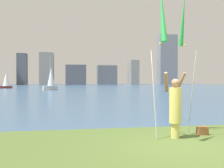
{
  "coord_description": "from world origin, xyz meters",
  "views": [
    {
      "loc": [
        -2.83,
        -5.87,
        1.62
      ],
      "look_at": [
        -0.2,
        9.97,
        1.41
      ],
      "focal_mm": 40.13,
      "sensor_mm": 36.0,
      "label": 1
    }
  ],
  "objects_px": {
    "bag": "(202,131)",
    "sailboat_4": "(6,80)",
    "kite_flag_left": "(162,17)",
    "kite_flag_right": "(183,24)",
    "person": "(175,106)",
    "sailboat_5": "(51,78)"
  },
  "relations": [
    {
      "from": "kite_flag_left",
      "to": "bag",
      "type": "distance_m",
      "value": 3.6
    },
    {
      "from": "kite_flag_left",
      "to": "sailboat_4",
      "type": "relative_size",
      "value": 0.77
    },
    {
      "from": "bag",
      "to": "sailboat_4",
      "type": "height_order",
      "value": "sailboat_4"
    },
    {
      "from": "sailboat_4",
      "to": "kite_flag_left",
      "type": "bearing_deg",
      "value": -72.41
    },
    {
      "from": "person",
      "to": "sailboat_5",
      "type": "bearing_deg",
      "value": 83.28
    },
    {
      "from": "kite_flag_right",
      "to": "sailboat_5",
      "type": "bearing_deg",
      "value": 100.31
    },
    {
      "from": "kite_flag_left",
      "to": "kite_flag_right",
      "type": "height_order",
      "value": "kite_flag_right"
    },
    {
      "from": "kite_flag_right",
      "to": "bag",
      "type": "relative_size",
      "value": 13.52
    },
    {
      "from": "bag",
      "to": "sailboat_5",
      "type": "xyz_separation_m",
      "value": [
        -7.32,
        38.53,
        2.05
      ]
    },
    {
      "from": "kite_flag_right",
      "to": "sailboat_5",
      "type": "relative_size",
      "value": 0.72
    },
    {
      "from": "kite_flag_right",
      "to": "bag",
      "type": "xyz_separation_m",
      "value": [
        0.4,
        -0.49,
        -3.29
      ]
    },
    {
      "from": "person",
      "to": "sailboat_5",
      "type": "distance_m",
      "value": 39.33
    },
    {
      "from": "person",
      "to": "kite_flag_right",
      "type": "xyz_separation_m",
      "value": [
        0.59,
        0.76,
        2.49
      ]
    },
    {
      "from": "sailboat_4",
      "to": "kite_flag_right",
      "type": "bearing_deg",
      "value": -70.75
    },
    {
      "from": "kite_flag_left",
      "to": "kite_flag_right",
      "type": "distance_m",
      "value": 1.74
    },
    {
      "from": "kite_flag_right",
      "to": "kite_flag_left",
      "type": "bearing_deg",
      "value": -132.89
    },
    {
      "from": "person",
      "to": "sailboat_4",
      "type": "bearing_deg",
      "value": 92.38
    },
    {
      "from": "bag",
      "to": "sailboat_5",
      "type": "relative_size",
      "value": 0.05
    },
    {
      "from": "person",
      "to": "sailboat_5",
      "type": "height_order",
      "value": "sailboat_5"
    },
    {
      "from": "kite_flag_left",
      "to": "bag",
      "type": "bearing_deg",
      "value": 26.29
    },
    {
      "from": "bag",
      "to": "sailboat_5",
      "type": "height_order",
      "value": "sailboat_5"
    },
    {
      "from": "bag",
      "to": "sailboat_4",
      "type": "distance_m",
      "value": 52.55
    }
  ]
}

